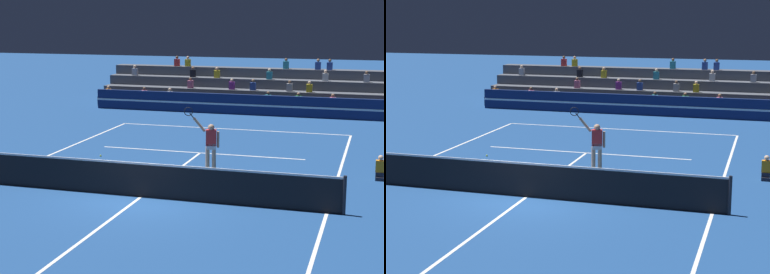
# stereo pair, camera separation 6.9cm
# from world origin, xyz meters

# --- Properties ---
(ground_plane) EXTENTS (120.00, 120.00, 0.00)m
(ground_plane) POSITION_xyz_m (0.00, 0.00, 0.00)
(ground_plane) COLOR navy
(court_lines) EXTENTS (11.10, 23.90, 0.01)m
(court_lines) POSITION_xyz_m (0.00, 0.00, 0.00)
(court_lines) COLOR white
(court_lines) RESTS_ON ground
(tennis_net) EXTENTS (12.00, 0.10, 1.10)m
(tennis_net) POSITION_xyz_m (0.00, 0.00, 0.54)
(tennis_net) COLOR black
(tennis_net) RESTS_ON ground
(sponsor_banner_wall) EXTENTS (18.00, 0.26, 1.10)m
(sponsor_banner_wall) POSITION_xyz_m (0.00, 16.39, 0.55)
(sponsor_banner_wall) COLOR navy
(sponsor_banner_wall) RESTS_ON ground
(bleacher_stand) EXTENTS (18.92, 3.80, 2.83)m
(bleacher_stand) POSITION_xyz_m (0.01, 19.56, 0.83)
(bleacher_stand) COLOR #4C515B
(bleacher_stand) RESTS_ON ground
(ball_kid_courtside) EXTENTS (0.30, 0.36, 0.84)m
(ball_kid_courtside) POSITION_xyz_m (6.85, 4.13, 0.33)
(ball_kid_courtside) COLOR black
(ball_kid_courtside) RESTS_ON ground
(tennis_player) EXTENTS (1.24, 0.41, 2.36)m
(tennis_player) POSITION_xyz_m (1.21, 3.46, 0.98)
(tennis_player) COLOR tan
(tennis_player) RESTS_ON ground
(tennis_ball) EXTENTS (0.07, 0.07, 0.07)m
(tennis_ball) POSITION_xyz_m (-3.49, 4.70, 0.03)
(tennis_ball) COLOR #C6DB33
(tennis_ball) RESTS_ON ground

